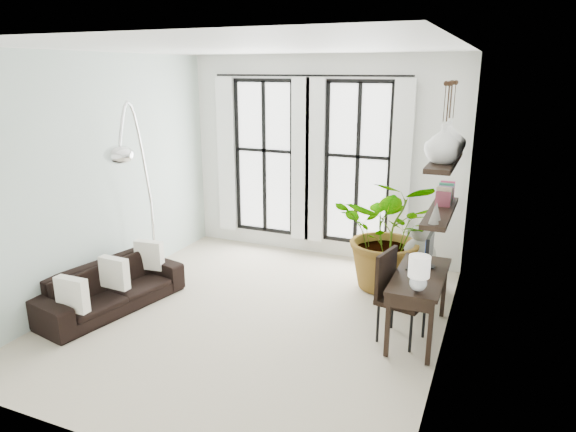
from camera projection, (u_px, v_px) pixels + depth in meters
The scene contains 16 objects.
floor at pixel (254, 316), 6.41m from camera, with size 5.00×5.00×0.00m, color #C2B59A.
ceiling at pixel (248, 47), 5.53m from camera, with size 5.00×5.00×0.00m, color white.
wall_left at pixel (100, 176), 6.81m from camera, with size 5.00×5.00×0.00m, color #B5CABF.
wall_right at pixel (452, 212), 5.13m from camera, with size 5.00×5.00×0.00m, color white.
wall_back at pixel (322, 158), 8.18m from camera, with size 4.50×4.50×0.00m, color white.
windows at pixel (309, 161), 8.21m from camera, with size 3.26×0.13×2.65m.
wall_shelves at pixel (443, 191), 5.45m from camera, with size 0.25×1.30×0.60m.
sofa at pixel (110, 288), 6.56m from camera, with size 1.91×0.75×0.56m, color black.
throw_pillows at pixel (114, 273), 6.47m from camera, with size 0.40×1.52×0.40m.
plant at pixel (390, 233), 7.04m from camera, with size 1.45×1.25×1.61m, color #2D7228.
desk at pixel (419, 280), 5.71m from camera, with size 0.55×1.29×1.15m.
desk_chair at pixel (395, 290), 5.75m from camera, with size 0.58×0.58×1.03m.
arc_lamp at pixel (133, 149), 6.54m from camera, with size 0.77×1.39×2.60m.
buddha at pixel (419, 261), 7.16m from camera, with size 0.53×0.53×0.95m.
vase_a at pixel (444, 144), 5.05m from camera, with size 0.37×0.37×0.38m, color white.
vase_b at pixel (448, 139), 5.40m from camera, with size 0.37×0.37×0.38m, color white.
Camera 1 is at (2.67, -5.19, 2.97)m, focal length 32.00 mm.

